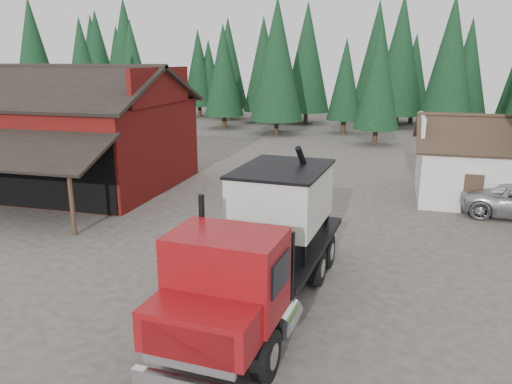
# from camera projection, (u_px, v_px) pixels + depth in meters

# --- Properties ---
(ground) EXTENTS (120.00, 120.00, 0.00)m
(ground) POSITION_uv_depth(u_px,v_px,m) (173.00, 267.00, 18.39)
(ground) COLOR #4A3F3A
(ground) RESTS_ON ground
(red_barn) EXTENTS (12.80, 13.63, 7.18)m
(red_barn) POSITION_uv_depth(u_px,v_px,m) (71.00, 141.00, 29.73)
(red_barn) COLOR maroon
(red_barn) RESTS_ON ground
(farmhouse) EXTENTS (8.60, 6.42, 4.65)m
(farmhouse) POSITION_uv_depth(u_px,v_px,m) (496.00, 170.00, 26.73)
(farmhouse) COLOR silver
(farmhouse) RESTS_ON ground
(conifer_backdrop) EXTENTS (76.00, 16.00, 16.00)m
(conifer_backdrop) POSITION_uv_depth(u_px,v_px,m) (326.00, 126.00, 57.51)
(conifer_backdrop) COLOR black
(conifer_backdrop) RESTS_ON ground
(near_pine_a) EXTENTS (4.40, 4.40, 11.40)m
(near_pine_a) POSITION_uv_depth(u_px,v_px,m) (83.00, 70.00, 48.45)
(near_pine_a) COLOR #382619
(near_pine_a) RESTS_ON ground
(near_pine_b) EXTENTS (3.96, 3.96, 10.40)m
(near_pine_b) POSITION_uv_depth(u_px,v_px,m) (379.00, 77.00, 43.27)
(near_pine_b) COLOR #382619
(near_pine_b) RESTS_ON ground
(near_pine_d) EXTENTS (5.28, 5.28, 13.40)m
(near_pine_d) POSITION_uv_depth(u_px,v_px,m) (277.00, 59.00, 49.17)
(near_pine_d) COLOR #382619
(near_pine_d) RESTS_ON ground
(feed_truck) EXTENTS (3.50, 10.56, 4.69)m
(feed_truck) POSITION_uv_depth(u_px,v_px,m) (265.00, 240.00, 14.96)
(feed_truck) COLOR black
(feed_truck) RESTS_ON ground
(equip_box) EXTENTS (1.02, 1.27, 0.60)m
(equip_box) POSITION_uv_depth(u_px,v_px,m) (211.00, 256.00, 18.63)
(equip_box) COLOR maroon
(equip_box) RESTS_ON ground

